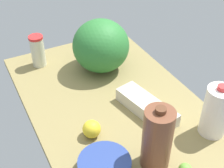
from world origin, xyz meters
TOP-DOWN VIEW (x-y plane):
  - countertop at (0.00, 0.00)cm, footprint 120.00×76.00cm
  - watermelon at (-27.09, 7.60)cm, footprint 29.47×29.47cm
  - egg_carton at (14.11, 10.12)cm, footprint 32.53×16.14cm
  - tumbler_cup at (-45.82, -21.16)cm, footprint 7.62×7.62cm
  - milk_jug at (36.93, 28.07)cm, footprint 10.94×10.94cm
  - chocolate_milk_jug at (39.74, -2.51)cm, footprint 10.96×10.96cm
  - mixing_bowl at (34.54, -21.07)cm, footprint 19.77×19.77cm
  - lime_by_jug at (-48.88, 27.57)cm, footprint 5.41×5.41cm
  - lemon_far_back at (15.99, -17.74)cm, footprint 7.60×7.60cm

SIDE VIEW (x-z plane):
  - countertop at x=0.00cm, z-range 0.00..3.00cm
  - lime_by_jug at x=-48.88cm, z-range 3.00..8.41cm
  - mixing_bowl at x=34.54cm, z-range 3.00..8.70cm
  - egg_carton at x=14.11cm, z-range 3.00..9.25cm
  - lemon_far_back at x=15.99cm, z-range 3.00..10.60cm
  - tumbler_cup at x=-45.82cm, z-range 3.04..20.65cm
  - milk_jug at x=36.93cm, z-range 2.22..26.44cm
  - chocolate_milk_jug at x=39.74cm, z-range 2.22..30.04cm
  - watermelon at x=-27.09cm, z-range 3.00..30.75cm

